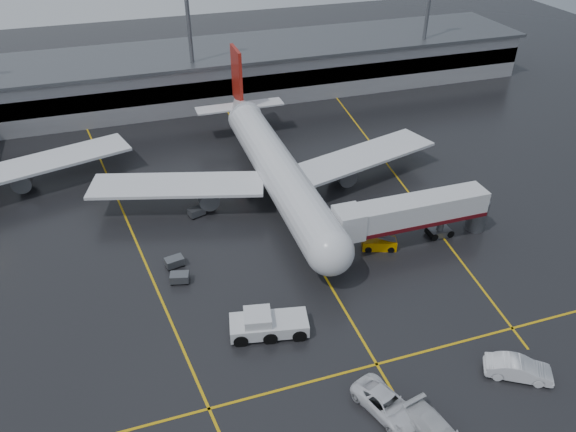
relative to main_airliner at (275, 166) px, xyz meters
name	(u,v)px	position (x,y,z in m)	size (l,w,h in m)	color
ground	(298,232)	(0.00, -9.70, -4.21)	(220.00, 220.00, 0.00)	black
apron_line_centre	(298,232)	(0.00, -9.70, -4.20)	(0.25, 90.00, 0.02)	gold
apron_line_stop	(377,364)	(0.00, -31.70, -4.20)	(60.00, 0.25, 0.02)	gold
apron_line_left	(125,217)	(-20.00, 0.30, -4.20)	(0.25, 70.00, 0.02)	gold
apron_line_right	(393,172)	(18.00, 0.30, -4.20)	(0.25, 70.00, 0.02)	gold
terminal	(216,72)	(0.00, 38.23, 0.11)	(122.00, 19.00, 8.60)	gray
light_mast_mid	(189,27)	(-5.00, 32.30, 10.27)	(3.00, 1.20, 25.45)	#595B60
light_mast_right	(428,7)	(40.00, 32.30, 10.27)	(3.00, 1.20, 25.45)	#595B60
main_airliner	(275,166)	(0.00, 0.00, 0.00)	(48.80, 45.60, 14.10)	silver
jet_bridge	(412,214)	(11.87, -15.70, -0.28)	(19.90, 3.40, 6.05)	silver
pushback_tractor	(267,324)	(-8.42, -24.76, -3.14)	(7.94, 4.50, 2.68)	silver
belt_loader	(379,244)	(7.91, -15.76, -3.59)	(4.27, 2.86, 2.50)	#C37E01
service_van_a	(386,404)	(-1.49, -36.45, -3.34)	(2.89, 6.27, 1.74)	white
service_van_c	(519,369)	(11.25, -36.76, -3.25)	(2.03, 5.81, 1.91)	white
baggage_cart_a	(180,277)	(-15.27, -14.64, -3.58)	(2.25, 1.74, 1.12)	#595B60
baggage_cart_b	(174,262)	(-15.40, -11.71, -3.58)	(2.22, 1.67, 1.12)	#595B60
baggage_cart_c	(197,212)	(-11.23, -2.31, -3.58)	(2.31, 1.88, 1.12)	#595B60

